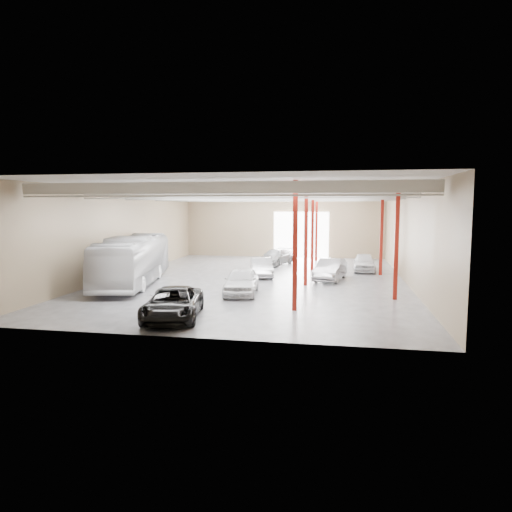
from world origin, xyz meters
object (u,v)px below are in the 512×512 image
(car_row_a, at_px, (241,281))
(car_row_c, at_px, (276,257))
(car_row_b, at_px, (261,267))
(car_right_far, at_px, (364,262))
(car_right_near, at_px, (330,270))
(coach_bus, at_px, (134,260))
(black_sedan, at_px, (173,304))

(car_row_a, bearing_deg, car_row_c, 83.48)
(car_row_b, xyz_separation_m, car_right_far, (8.29, 4.55, 0.02))
(car_row_a, xyz_separation_m, car_row_c, (0.13, 15.00, -0.11))
(car_row_a, distance_m, car_row_c, 15.00)
(car_row_c, bearing_deg, car_right_far, -2.57)
(car_right_far, bearing_deg, car_row_a, -123.32)
(car_row_b, relative_size, car_right_near, 0.92)
(car_right_near, bearing_deg, car_row_b, -178.04)
(car_row_a, relative_size, car_right_near, 1.01)
(car_right_far, bearing_deg, coach_bus, -148.71)
(black_sedan, xyz_separation_m, car_row_a, (1.99, 7.00, 0.07))
(car_row_a, xyz_separation_m, car_right_near, (5.51, 6.66, -0.04))
(coach_bus, distance_m, car_row_a, 8.85)
(black_sedan, xyz_separation_m, car_right_near, (7.50, 13.66, 0.04))
(black_sedan, xyz_separation_m, car_row_b, (2.01, 14.50, -0.03))
(coach_bus, relative_size, car_row_c, 2.44)
(car_row_a, height_order, car_right_near, car_row_a)
(coach_bus, distance_m, car_right_near, 14.68)
(car_row_b, height_order, car_row_c, car_row_b)
(coach_bus, bearing_deg, car_row_c, 44.05)
(coach_bus, distance_m, car_row_c, 15.35)
(coach_bus, xyz_separation_m, car_row_c, (8.62, 12.66, -1.00))
(car_row_c, bearing_deg, car_row_b, -73.58)
(black_sedan, distance_m, car_row_a, 7.28)
(coach_bus, height_order, black_sedan, coach_bus)
(car_right_near, bearing_deg, coach_bus, -152.17)
(black_sedan, distance_m, car_right_far, 21.66)
(black_sedan, bearing_deg, car_row_a, 63.10)
(car_row_c, distance_m, car_right_far, 8.69)
(car_row_a, bearing_deg, black_sedan, -111.87)
(car_row_c, xyz_separation_m, car_right_near, (5.38, -8.34, 0.07))
(black_sedan, xyz_separation_m, car_row_c, (2.12, 22.00, -0.03))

